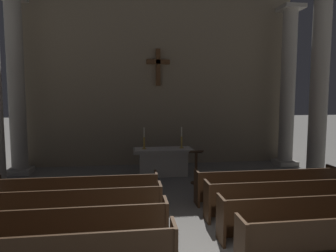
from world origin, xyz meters
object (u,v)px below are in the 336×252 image
(pew_left_row_3, at_px, (71,208))
(pew_right_row_3, at_px, (287,198))
(altar, at_px, (163,161))
(candlestick_left, at_px, (144,142))
(pew_right_row_2, at_px, (314,215))
(column_left_fourth, at_px, (16,89))
(candlestick_right, at_px, (182,141))
(column_right_fourth, at_px, (288,90))
(pew_left_row_2, at_px, (60,229))
(pew_right_row_4, at_px, (267,185))
(column_right_third, at_px, (319,88))
(pew_left_row_4, at_px, (79,193))
(lectern, at_px, (196,167))

(pew_left_row_3, bearing_deg, pew_right_row_3, 0.00)
(altar, xyz_separation_m, candlestick_left, (-0.70, -0.00, 0.74))
(pew_right_row_2, relative_size, column_left_fourth, 0.61)
(pew_right_row_3, xyz_separation_m, candlestick_right, (-1.84, 4.25, 0.79))
(column_left_fourth, relative_size, altar, 3.01)
(column_right_fourth, distance_m, altar, 6.10)
(pew_left_row_2, xyz_separation_m, column_right_fourth, (7.93, 6.26, 2.75))
(pew_left_row_2, height_order, pew_left_row_3, same)
(pew_left_row_2, xyz_separation_m, pew_right_row_4, (5.07, 2.11, 0.00))
(pew_left_row_2, bearing_deg, pew_left_row_3, 90.00)
(pew_left_row_2, bearing_deg, column_right_third, 27.80)
(pew_left_row_4, height_order, column_right_third, column_right_third)
(pew_right_row_2, distance_m, column_right_third, 5.76)
(pew_right_row_4, height_order, candlestick_right, candlestick_right)
(pew_right_row_3, height_order, column_right_third, column_right_third)
(pew_right_row_3, relative_size, pew_right_row_4, 1.00)
(altar, distance_m, candlestick_right, 1.02)
(candlestick_right, bearing_deg, column_right_third, -13.48)
(pew_left_row_3, bearing_deg, pew_right_row_4, 11.76)
(pew_left_row_3, bearing_deg, column_left_fourth, 118.76)
(pew_right_row_4, distance_m, column_left_fourth, 9.36)
(pew_left_row_3, relative_size, column_left_fourth, 0.61)
(column_left_fourth, bearing_deg, lectern, -18.66)
(pew_right_row_4, distance_m, lectern, 2.53)
(pew_right_row_4, bearing_deg, column_right_third, 35.93)
(column_right_third, height_order, candlestick_left, column_right_third)
(candlestick_left, relative_size, lectern, 0.69)
(pew_left_row_3, relative_size, candlestick_right, 5.06)
(pew_left_row_4, relative_size, column_right_third, 0.61)
(column_right_fourth, bearing_deg, pew_left_row_4, -152.38)
(pew_left_row_4, xyz_separation_m, candlestick_left, (1.84, 3.19, 0.79))
(pew_right_row_4, xyz_separation_m, altar, (-2.54, 3.19, 0.06))
(pew_left_row_4, xyz_separation_m, pew_right_row_2, (5.07, -2.11, 0.00))
(column_right_third, bearing_deg, column_left_fourth, 169.09)
(column_right_third, bearing_deg, altar, 168.21)
(pew_right_row_4, xyz_separation_m, lectern, (-1.55, 1.99, 0.07))
(column_right_fourth, relative_size, lectern, 5.75)
(pew_right_row_2, height_order, column_left_fourth, column_left_fourth)
(pew_right_row_2, relative_size, candlestick_left, 5.06)
(pew_left_row_4, xyz_separation_m, altar, (2.54, 3.19, 0.06))
(pew_right_row_2, relative_size, column_right_third, 0.61)
(pew_right_row_2, bearing_deg, altar, 115.55)
(pew_left_row_3, height_order, pew_right_row_3, same)
(pew_right_row_2, bearing_deg, pew_left_row_2, 180.00)
(column_left_fourth, bearing_deg, candlestick_left, -11.48)
(candlestick_left, bearing_deg, pew_right_row_3, -52.71)
(column_right_fourth, bearing_deg, pew_right_row_4, -124.55)
(pew_right_row_4, bearing_deg, altar, 128.44)
(pew_left_row_3, bearing_deg, column_right_third, 21.51)
(pew_left_row_3, relative_size, pew_right_row_4, 1.00)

